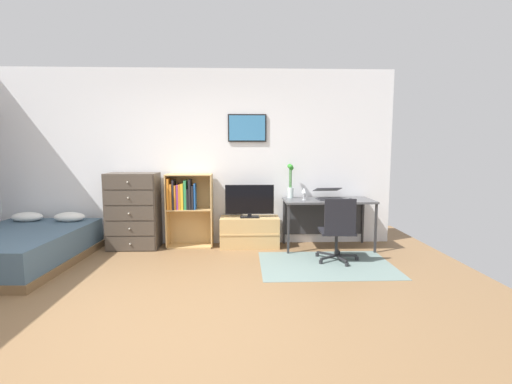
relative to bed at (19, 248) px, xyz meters
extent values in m
plane|color=brown|center=(2.16, -1.39, -0.22)|extent=(7.20, 7.20, 0.00)
cube|color=white|center=(2.16, 1.04, 1.13)|extent=(6.12, 0.06, 2.70)
cube|color=black|center=(2.96, 0.99, 1.58)|extent=(0.59, 0.02, 0.42)
cube|color=teal|center=(2.96, 0.98, 1.58)|extent=(0.55, 0.01, 0.38)
cube|color=slate|center=(3.96, -0.15, -0.22)|extent=(1.70, 1.20, 0.01)
cube|color=brown|center=(0.00, -0.02, -0.17)|extent=(1.50, 2.01, 0.10)
cube|color=#476075|center=(0.00, -0.02, 0.04)|extent=(1.46, 1.97, 0.33)
ellipsoid|color=white|center=(-0.29, 0.72, 0.27)|extent=(0.45, 0.30, 0.14)
ellipsoid|color=white|center=(0.34, 0.69, 0.27)|extent=(0.45, 0.30, 0.14)
cube|color=#4C4238|center=(1.25, 0.77, 0.34)|extent=(0.74, 0.42, 1.14)
cube|color=#493F35|center=(1.25, 0.55, -0.11)|extent=(0.70, 0.01, 0.20)
sphere|color=#A59E8C|center=(1.25, 0.53, -0.11)|extent=(0.03, 0.03, 0.03)
cube|color=#493F35|center=(1.25, 0.55, 0.12)|extent=(0.70, 0.01, 0.20)
sphere|color=#A59E8C|center=(1.25, 0.53, 0.12)|extent=(0.03, 0.03, 0.03)
cube|color=#493F35|center=(1.25, 0.55, 0.34)|extent=(0.70, 0.01, 0.20)
sphere|color=#A59E8C|center=(1.25, 0.53, 0.34)|extent=(0.03, 0.03, 0.03)
cube|color=#493F35|center=(1.25, 0.55, 0.57)|extent=(0.70, 0.01, 0.20)
sphere|color=#A59E8C|center=(1.25, 0.53, 0.57)|extent=(0.03, 0.03, 0.03)
cube|color=#493F35|center=(1.25, 0.55, 0.79)|extent=(0.70, 0.01, 0.20)
sphere|color=#A59E8C|center=(1.25, 0.53, 0.79)|extent=(0.03, 0.03, 0.03)
cube|color=tan|center=(1.74, 0.83, 0.33)|extent=(0.02, 0.30, 1.11)
cube|color=tan|center=(2.41, 0.83, 0.33)|extent=(0.02, 0.30, 1.11)
cube|color=tan|center=(2.08, 0.83, -0.21)|extent=(0.69, 0.30, 0.02)
cube|color=tan|center=(2.08, 0.83, 0.36)|extent=(0.66, 0.30, 0.02)
cube|color=tan|center=(2.08, 0.83, 0.88)|extent=(0.66, 0.30, 0.02)
cube|color=tan|center=(2.08, 0.97, 0.33)|extent=(0.69, 0.01, 1.11)
cube|color=orange|center=(1.78, 0.78, 0.60)|extent=(0.04, 0.19, 0.46)
cube|color=orange|center=(1.82, 0.77, 0.55)|extent=(0.03, 0.17, 0.38)
cube|color=black|center=(1.85, 0.79, 0.58)|extent=(0.03, 0.21, 0.44)
cube|color=orange|center=(1.88, 0.78, 0.55)|extent=(0.03, 0.19, 0.36)
cube|color=#8C388C|center=(1.92, 0.79, 0.55)|extent=(0.02, 0.20, 0.37)
cube|color=orange|center=(1.95, 0.78, 0.55)|extent=(0.03, 0.19, 0.38)
cube|color=gold|center=(1.98, 0.79, 0.56)|extent=(0.04, 0.21, 0.39)
cube|color=#2D8C4C|center=(2.03, 0.79, 0.58)|extent=(0.04, 0.21, 0.44)
cube|color=black|center=(2.06, 0.79, 0.52)|extent=(0.02, 0.20, 0.31)
cube|color=black|center=(2.10, 0.78, 0.59)|extent=(0.03, 0.19, 0.45)
cube|color=black|center=(2.14, 0.78, 0.54)|extent=(0.03, 0.19, 0.35)
cube|color=#1E519E|center=(2.17, 0.77, 0.56)|extent=(0.02, 0.17, 0.39)
cube|color=tan|center=(2.99, 0.78, 0.01)|extent=(0.89, 0.40, 0.46)
cube|color=tan|center=(2.99, 0.57, 0.01)|extent=(0.89, 0.01, 0.02)
cube|color=black|center=(2.99, 0.76, 0.24)|extent=(0.28, 0.16, 0.02)
cube|color=black|center=(2.99, 0.76, 0.28)|extent=(0.06, 0.04, 0.05)
cube|color=black|center=(2.99, 0.76, 0.51)|extent=(0.73, 0.02, 0.44)
cube|color=black|center=(2.99, 0.74, 0.51)|extent=(0.70, 0.01, 0.41)
cube|color=#4C4C4F|center=(4.16, 0.66, 0.50)|extent=(1.32, 0.63, 0.03)
cube|color=#2D2D30|center=(3.53, 0.38, 0.13)|extent=(0.03, 0.03, 0.71)
cube|color=#2D2D30|center=(4.79, 0.38, 0.13)|extent=(0.03, 0.03, 0.71)
cube|color=#2D2D30|center=(3.53, 0.95, 0.13)|extent=(0.03, 0.03, 0.71)
cube|color=#2D2D30|center=(4.79, 0.95, 0.13)|extent=(0.03, 0.03, 0.71)
cube|color=#2D2D30|center=(4.16, 0.97, 0.17)|extent=(1.26, 0.02, 0.50)
cylinder|color=#232326|center=(4.41, 0.03, -0.20)|extent=(0.05, 0.05, 0.05)
cube|color=#232326|center=(4.27, 0.03, -0.16)|extent=(0.28, 0.05, 0.02)
cylinder|color=#232326|center=(4.24, 0.30, -0.20)|extent=(0.05, 0.05, 0.05)
cube|color=#232326|center=(4.18, 0.17, -0.16)|extent=(0.13, 0.27, 0.02)
cylinder|color=#232326|center=(3.92, 0.22, -0.20)|extent=(0.05, 0.05, 0.05)
cube|color=#232326|center=(4.03, 0.13, -0.16)|extent=(0.24, 0.20, 0.02)
cylinder|color=#232326|center=(3.90, -0.11, -0.20)|extent=(0.05, 0.05, 0.05)
cube|color=#232326|center=(4.02, -0.03, -0.16)|extent=(0.25, 0.18, 0.02)
cylinder|color=#232326|center=(4.21, -0.23, -0.20)|extent=(0.05, 0.05, 0.05)
cube|color=#232326|center=(4.17, -0.09, -0.16)|extent=(0.10, 0.28, 0.02)
cylinder|color=#232326|center=(4.13, 0.04, 0.01)|extent=(0.04, 0.04, 0.30)
cube|color=black|center=(4.13, 0.04, 0.17)|extent=(0.46, 0.46, 0.03)
cube|color=black|center=(4.12, -0.16, 0.41)|extent=(0.40, 0.06, 0.45)
cube|color=#333338|center=(4.19, 0.65, 0.52)|extent=(0.41, 0.29, 0.01)
cube|color=black|center=(4.19, 0.65, 0.53)|extent=(0.38, 0.27, 0.00)
cube|color=#333338|center=(4.18, 0.82, 0.65)|extent=(0.41, 0.27, 0.07)
cube|color=navy|center=(4.18, 0.81, 0.65)|extent=(0.38, 0.25, 0.06)
ellipsoid|color=#262628|center=(4.47, 0.57, 0.53)|extent=(0.06, 0.10, 0.03)
cylinder|color=silver|center=(3.62, 0.86, 0.60)|extent=(0.09, 0.09, 0.16)
cylinder|color=#3D8438|center=(3.63, 0.86, 0.77)|extent=(0.01, 0.01, 0.41)
sphere|color=#308B2C|center=(3.63, 0.86, 0.98)|extent=(0.07, 0.07, 0.07)
cylinder|color=#3D8438|center=(3.60, 0.88, 0.78)|extent=(0.01, 0.01, 0.44)
sphere|color=#308B2C|center=(3.60, 0.88, 1.01)|extent=(0.07, 0.07, 0.07)
cylinder|color=#3D8438|center=(3.62, 0.85, 0.78)|extent=(0.01, 0.01, 0.43)
sphere|color=#308B2C|center=(3.62, 0.85, 0.99)|extent=(0.07, 0.07, 0.07)
cylinder|color=silver|center=(3.79, 0.62, 0.52)|extent=(0.06, 0.06, 0.01)
cylinder|color=silver|center=(3.79, 0.62, 0.57)|extent=(0.01, 0.01, 0.10)
cone|color=silver|center=(3.79, 0.62, 0.66)|extent=(0.07, 0.07, 0.07)
camera|label=1|loc=(2.89, -4.67, 1.26)|focal=25.58mm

